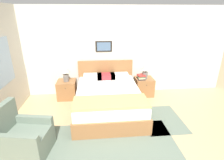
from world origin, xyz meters
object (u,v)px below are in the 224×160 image
(bed, at_px, (108,99))
(nightstand_by_door, at_px, (144,86))
(nightstand_near_window, at_px, (67,89))
(armchair, at_px, (23,138))
(table_lamp_near_window, at_px, (65,72))
(table_lamp_by_door, at_px, (145,69))

(bed, height_order, nightstand_by_door, bed)
(nightstand_near_window, xyz_separation_m, nightstand_by_door, (2.32, 0.00, 0.00))
(bed, height_order, armchair, bed)
(bed, bearing_deg, table_lamp_near_window, 145.16)
(armchair, xyz_separation_m, table_lamp_near_window, (0.46, 2.15, 0.52))
(nightstand_near_window, height_order, nightstand_by_door, same)
(table_lamp_near_window, height_order, table_lamp_by_door, same)
(table_lamp_by_door, bearing_deg, nightstand_near_window, 179.50)
(armchair, relative_size, nightstand_near_window, 1.75)
(bed, bearing_deg, nightstand_near_window, 144.67)
(bed, relative_size, nightstand_near_window, 4.08)
(nightstand_near_window, bearing_deg, table_lamp_by_door, -0.50)
(table_lamp_near_window, bearing_deg, table_lamp_by_door, 0.00)
(nightstand_near_window, distance_m, table_lamp_by_door, 2.39)
(bed, xyz_separation_m, nightstand_by_door, (1.16, 0.82, -0.05))
(nightstand_by_door, height_order, table_lamp_by_door, table_lamp_by_door)
(table_lamp_near_window, bearing_deg, nightstand_by_door, 0.50)
(armchair, height_order, nightstand_near_window, armchair)
(bed, xyz_separation_m, nightstand_near_window, (-1.16, 0.82, -0.05))
(nightstand_by_door, relative_size, table_lamp_near_window, 1.13)
(table_lamp_near_window, xyz_separation_m, table_lamp_by_door, (2.32, 0.00, 0.00))
(nightstand_by_door, bearing_deg, bed, -144.67)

